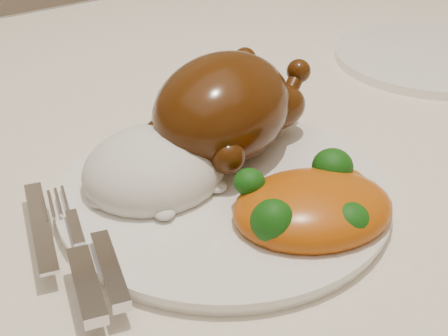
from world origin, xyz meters
TOP-DOWN VIEW (x-y plane):
  - dining_table at (0.00, 0.00)m, footprint 1.60×0.90m
  - tablecloth at (0.00, 0.00)m, footprint 1.73×1.03m
  - dinner_plate at (-0.04, -0.08)m, footprint 0.35×0.35m
  - side_plate at (0.36, 0.02)m, footprint 0.31×0.31m
  - roast_chicken at (0.00, -0.03)m, footprint 0.20×0.16m
  - rice_mound at (-0.08, -0.04)m, footprint 0.14×0.13m
  - mac_and_cheese at (-0.00, -0.15)m, footprint 0.15×0.14m
  - cutlery at (-0.18, -0.10)m, footprint 0.06×0.18m

SIDE VIEW (x-z plane):
  - dining_table at x=0.00m, z-range 0.29..1.05m
  - tablecloth at x=0.00m, z-range 0.65..0.83m
  - side_plate at x=0.36m, z-range 0.77..0.78m
  - dinner_plate at x=-0.04m, z-range 0.77..0.78m
  - cutlery at x=-0.18m, z-range 0.78..0.79m
  - mac_and_cheese at x=0.00m, z-range 0.77..0.82m
  - rice_mound at x=-0.08m, z-range 0.76..0.83m
  - roast_chicken at x=0.00m, z-range 0.78..0.87m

